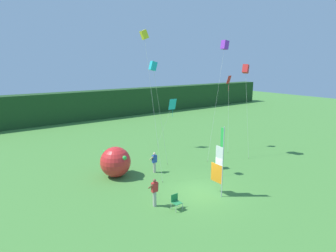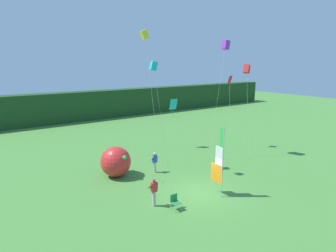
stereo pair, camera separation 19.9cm
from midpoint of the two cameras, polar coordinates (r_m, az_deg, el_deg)
ground_plane at (r=19.50m, az=6.34°, el=-12.99°), size 120.00×120.00×0.00m
distant_treeline at (r=43.59m, az=-19.46°, el=3.62°), size 80.00×2.40×4.27m
banner_flag at (r=18.36m, az=9.98°, el=-7.29°), size 0.06×1.03×4.61m
person_near_banner at (r=17.26m, az=-3.07°, el=-13.05°), size 0.55×0.48×1.74m
person_mid_field at (r=22.24m, az=-3.01°, el=-7.21°), size 0.55×0.48×1.63m
inflatable_balloon at (r=21.75m, az=-10.77°, el=-7.10°), size 2.29×2.29×2.29m
folding_chair at (r=17.11m, az=1.23°, el=-14.83°), size 0.51×0.51×0.89m
kite_red_box_0 at (r=26.36m, az=15.14°, el=10.98°), size 0.89×1.68×8.29m
kite_yellow_box_1 at (r=20.67m, az=-5.07°, el=17.59°), size 0.64×2.25×10.65m
kite_cyan_diamond_2 at (r=27.98m, az=0.64°, el=4.15°), size 1.25×1.69×4.94m
kite_purple_box_3 at (r=26.28m, az=11.12°, el=15.63°), size 2.99×1.32×10.35m
kite_cyan_box_4 at (r=21.75m, az=-3.28°, el=11.86°), size 1.79×0.52×8.54m
kite_red_diamond_5 at (r=28.49m, az=11.93°, el=8.29°), size 1.76×1.81×7.18m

